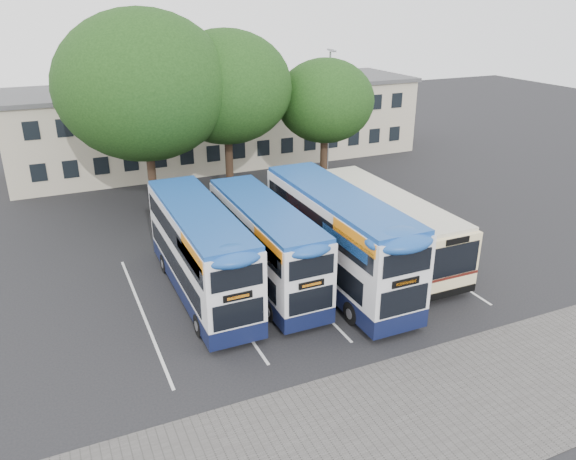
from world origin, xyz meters
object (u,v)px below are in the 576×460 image
(tree_left, at_px, (143,86))
(tree_mid, at_px, (226,87))
(bus_dd_left, at_px, (200,248))
(bus_single, at_px, (383,221))
(bus_dd_mid, at_px, (265,241))
(bus_dd_right, at_px, (337,235))
(lamp_post, at_px, (329,106))
(tree_right, at_px, (325,101))

(tree_left, bearing_deg, tree_mid, 3.39)
(bus_dd_left, xyz_separation_m, bus_single, (9.67, 0.32, -0.41))
(bus_dd_mid, bearing_deg, bus_dd_right, -21.55)
(bus_dd_mid, distance_m, bus_single, 6.76)
(lamp_post, bearing_deg, bus_single, -106.94)
(lamp_post, relative_size, bus_dd_mid, 0.96)
(bus_single, bearing_deg, bus_dd_left, -178.11)
(bus_dd_mid, distance_m, bus_dd_right, 3.28)
(tree_left, bearing_deg, bus_dd_mid, -76.77)
(tree_left, height_order, bus_dd_mid, tree_left)
(lamp_post, height_order, bus_dd_mid, lamp_post)
(tree_right, bearing_deg, bus_dd_left, -137.21)
(bus_dd_right, height_order, bus_single, bus_dd_right)
(bus_dd_mid, height_order, bus_dd_right, bus_dd_right)
(tree_mid, height_order, bus_dd_mid, tree_mid)
(tree_left, relative_size, bus_dd_left, 1.22)
(lamp_post, bearing_deg, bus_dd_right, -116.70)
(lamp_post, relative_size, tree_right, 1.02)
(tree_right, height_order, bus_dd_mid, tree_right)
(tree_mid, relative_size, bus_dd_left, 1.09)
(lamp_post, height_order, bus_dd_right, lamp_post)
(lamp_post, height_order, tree_right, lamp_post)
(bus_dd_mid, bearing_deg, lamp_post, 53.01)
(bus_dd_right, relative_size, bus_single, 0.96)
(tree_right, bearing_deg, tree_left, 178.16)
(lamp_post, relative_size, bus_dd_right, 0.86)
(tree_mid, height_order, bus_dd_right, tree_mid)
(tree_mid, xyz_separation_m, tree_right, (6.53, -0.67, -1.18))
(bus_dd_right, xyz_separation_m, bus_single, (3.68, 1.80, -0.57))
(tree_mid, distance_m, bus_dd_mid, 13.15)
(lamp_post, xyz_separation_m, bus_dd_right, (-7.93, -15.78, -2.66))
(tree_left, height_order, tree_right, tree_left)
(tree_mid, xyz_separation_m, bus_dd_right, (0.72, -13.08, -4.87))
(tree_right, xyz_separation_m, bus_dd_left, (-11.80, -10.93, -3.86))
(bus_dd_left, relative_size, bus_dd_mid, 1.05)
(tree_mid, distance_m, bus_single, 13.28)
(tree_mid, height_order, bus_dd_left, tree_mid)
(tree_left, bearing_deg, bus_dd_right, -65.72)
(tree_left, relative_size, bus_dd_mid, 1.27)
(tree_mid, distance_m, bus_dd_left, 13.70)
(bus_single, bearing_deg, tree_left, 130.70)
(bus_dd_mid, bearing_deg, tree_left, 103.23)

